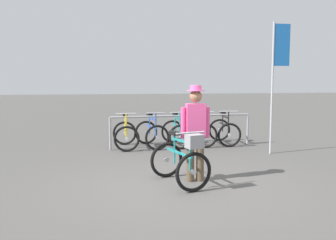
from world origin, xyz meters
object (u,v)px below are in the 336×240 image
(racked_bike_blue, at_px, (151,134))
(racked_bike_orange, at_px, (201,132))
(racked_bike_yellow, at_px, (126,134))
(banner_flag, at_px, (278,63))
(racked_bike_teal, at_px, (176,133))
(racked_bike_black, at_px, (224,131))
(person_with_featured_bike, at_px, (195,129))
(featured_bicycle, at_px, (182,160))

(racked_bike_blue, distance_m, racked_bike_orange, 1.40)
(racked_bike_yellow, bearing_deg, banner_flag, -20.41)
(racked_bike_blue, distance_m, racked_bike_teal, 0.70)
(racked_bike_black, bearing_deg, racked_bike_yellow, -176.71)
(racked_bike_orange, height_order, banner_flag, banner_flag)
(racked_bike_orange, relative_size, person_with_featured_bike, 0.65)
(racked_bike_black, relative_size, person_with_featured_bike, 0.65)
(racked_bike_teal, relative_size, racked_bike_orange, 1.01)
(racked_bike_yellow, relative_size, racked_bike_blue, 0.92)
(racked_bike_orange, xyz_separation_m, person_with_featured_bike, (-1.06, -3.56, 0.58))
(racked_bike_orange, height_order, featured_bicycle, same)
(racked_bike_yellow, distance_m, racked_bike_teal, 1.40)
(racked_bike_yellow, bearing_deg, featured_bicycle, -78.69)
(racked_bike_teal, distance_m, featured_bicycle, 3.81)
(racked_bike_teal, bearing_deg, racked_bike_orange, 3.29)
(featured_bicycle, relative_size, banner_flag, 0.39)
(racked_bike_yellow, bearing_deg, racked_bike_teal, 3.29)
(racked_bike_yellow, xyz_separation_m, racked_bike_orange, (2.10, 0.12, 0.00))
(racked_bike_orange, height_order, racked_bike_black, same)
(racked_bike_teal, xyz_separation_m, featured_bicycle, (-0.66, -3.75, 0.08))
(racked_bike_teal, xyz_separation_m, racked_bike_black, (1.40, 0.08, 0.00))
(racked_bike_teal, distance_m, racked_bike_black, 1.40)
(racked_bike_orange, bearing_deg, racked_bike_black, 3.29)
(racked_bike_orange, xyz_separation_m, featured_bicycle, (-1.36, -3.79, 0.08))
(racked_bike_blue, height_order, racked_bike_orange, same)
(racked_bike_yellow, bearing_deg, racked_bike_blue, 3.29)
(racked_bike_orange, distance_m, featured_bicycle, 4.03)
(racked_bike_black, bearing_deg, person_with_featured_bike, -116.07)
(racked_bike_black, xyz_separation_m, person_with_featured_bike, (-1.76, -3.60, 0.58))
(racked_bike_black, bearing_deg, racked_bike_orange, -176.71)
(racked_bike_black, relative_size, featured_bicycle, 0.90)
(person_with_featured_bike, bearing_deg, racked_bike_black, 63.93)
(racked_bike_yellow, height_order, racked_bike_teal, same)
(racked_bike_yellow, height_order, person_with_featured_bike, person_with_featured_bike)
(racked_bike_orange, bearing_deg, racked_bike_yellow, -176.71)
(racked_bike_yellow, bearing_deg, racked_bike_orange, 3.29)
(racked_bike_yellow, height_order, featured_bicycle, same)
(person_with_featured_bike, bearing_deg, racked_bike_orange, 73.38)
(person_with_featured_bike, bearing_deg, featured_bicycle, -142.75)
(racked_bike_blue, relative_size, racked_bike_orange, 1.08)
(banner_flag, bearing_deg, person_with_featured_bike, -140.88)
(racked_bike_yellow, xyz_separation_m, racked_bike_blue, (0.70, 0.04, -0.00))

